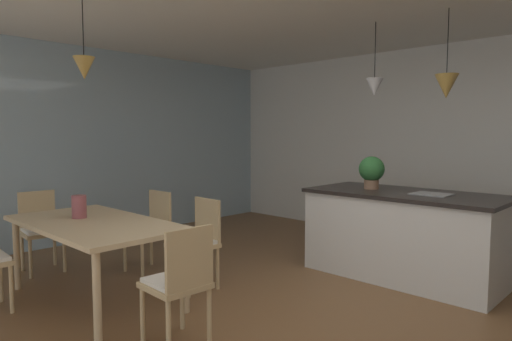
% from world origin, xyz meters
% --- Properties ---
extents(ground_plane, '(10.00, 8.40, 0.04)m').
position_xyz_m(ground_plane, '(0.00, 0.00, -0.02)').
color(ground_plane, brown).
extents(wall_back_kitchen, '(10.00, 0.12, 2.70)m').
position_xyz_m(wall_back_kitchen, '(0.00, 3.26, 1.35)').
color(wall_back_kitchen, white).
rests_on(wall_back_kitchen, ground_plane).
extents(window_wall_left_glazing, '(0.06, 8.40, 2.70)m').
position_xyz_m(window_wall_left_glazing, '(-4.06, 0.00, 1.35)').
color(window_wall_left_glazing, '#9EB7C6').
rests_on(window_wall_left_glazing, ground_plane).
extents(dining_table, '(1.80, 0.95, 0.72)m').
position_xyz_m(dining_table, '(-1.81, -1.05, 0.66)').
color(dining_table, '#D1B284').
rests_on(dining_table, ground_plane).
extents(chair_far_right, '(0.42, 0.42, 0.87)m').
position_xyz_m(chair_far_right, '(-1.40, -0.21, 0.47)').
color(chair_far_right, tan).
rests_on(chair_far_right, ground_plane).
extents(chair_far_left, '(0.41, 0.41, 0.87)m').
position_xyz_m(chair_far_left, '(-2.22, -0.21, 0.47)').
color(chair_far_left, tan).
rests_on(chair_far_left, ground_plane).
extents(chair_window_end, '(0.44, 0.44, 0.87)m').
position_xyz_m(chair_window_end, '(-3.08, -1.05, 0.47)').
color(chair_window_end, tan).
rests_on(chair_window_end, ground_plane).
extents(chair_kitchen_end, '(0.42, 0.42, 0.87)m').
position_xyz_m(chair_kitchen_end, '(-0.54, -1.05, 0.47)').
color(chair_kitchen_end, tan).
rests_on(chair_kitchen_end, ground_plane).
extents(kitchen_island, '(1.98, 0.96, 0.91)m').
position_xyz_m(kitchen_island, '(-0.10, 1.52, 0.46)').
color(kitchen_island, silver).
rests_on(kitchen_island, ground_plane).
extents(pendant_over_table, '(0.18, 0.18, 0.74)m').
position_xyz_m(pendant_over_table, '(-1.65, -1.17, 2.05)').
color(pendant_over_table, black).
extents(pendant_over_island_main, '(0.18, 0.18, 0.79)m').
position_xyz_m(pendant_over_island_main, '(-0.49, 1.52, 2.01)').
color(pendant_over_island_main, black).
extents(pendant_over_island_aux, '(0.22, 0.22, 0.85)m').
position_xyz_m(pendant_over_island_aux, '(0.28, 1.52, 1.96)').
color(pendant_over_island_aux, black).
extents(potted_plant_on_island, '(0.28, 0.28, 0.36)m').
position_xyz_m(potted_plant_on_island, '(-0.50, 1.52, 1.10)').
color(potted_plant_on_island, '#8C664C').
rests_on(potted_plant_on_island, kitchen_island).
extents(vase_on_dining_table, '(0.13, 0.13, 0.21)m').
position_xyz_m(vase_on_dining_table, '(-2.07, -1.07, 0.83)').
color(vase_on_dining_table, '#994C51').
rests_on(vase_on_dining_table, dining_table).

